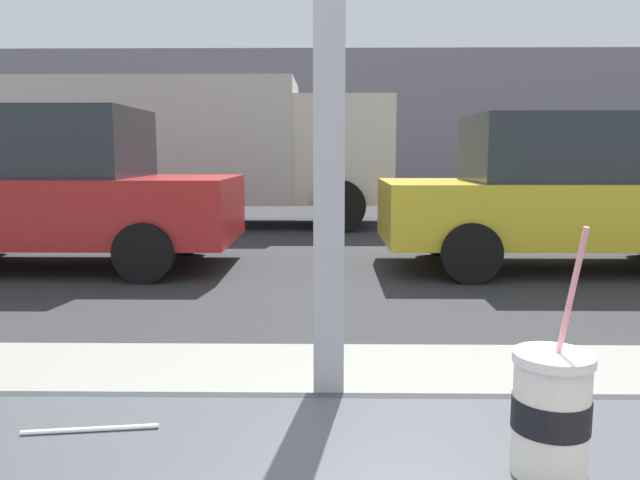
{
  "coord_description": "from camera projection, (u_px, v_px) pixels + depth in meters",
  "views": [
    {
      "loc": [
        0.0,
        -0.95,
        1.37
      ],
      "look_at": [
        -0.04,
        2.02,
        0.95
      ],
      "focal_mm": 35.05,
      "sensor_mm": 36.0,
      "label": 1
    }
  ],
  "objects": [
    {
      "name": "ground_plane",
      "position": [
        329.0,
        247.0,
        9.05
      ],
      "size": [
        60.0,
        60.0,
        0.0
      ],
      "primitive_type": "plane",
      "color": "#2D2D30"
    },
    {
      "name": "sidewalk_strip",
      "position": [
        328.0,
        456.0,
        2.71
      ],
      "size": [
        16.0,
        2.8,
        0.12
      ],
      "primitive_type": "cube",
      "color": "gray",
      "rests_on": "ground"
    },
    {
      "name": "building_facade_far",
      "position": [
        329.0,
        122.0,
        21.36
      ],
      "size": [
        28.0,
        1.2,
        4.76
      ],
      "primitive_type": "cube",
      "color": "gray",
      "rests_on": "ground"
    },
    {
      "name": "soda_cup_right",
      "position": [
        548.0,
        411.0,
        0.77
      ],
      "size": [
        0.1,
        0.1,
        0.31
      ],
      "color": "silver",
      "rests_on": "window_counter"
    },
    {
      "name": "loose_straw",
      "position": [
        88.0,
        429.0,
        0.89
      ],
      "size": [
        0.19,
        0.03,
        0.01
      ],
      "primitive_type": "cylinder",
      "rotation": [
        0.0,
        1.57,
        0.14
      ],
      "color": "white",
      "rests_on": "window_counter"
    },
    {
      "name": "parked_car_red",
      "position": [
        50.0,
        189.0,
        7.38
      ],
      "size": [
        4.3,
        2.02,
        1.87
      ],
      "color": "red",
      "rests_on": "ground"
    },
    {
      "name": "parked_car_yellow",
      "position": [
        572.0,
        193.0,
        7.3
      ],
      "size": [
        4.44,
        1.96,
        1.79
      ],
      "color": "gold",
      "rests_on": "ground"
    },
    {
      "name": "box_truck",
      "position": [
        201.0,
        145.0,
        11.64
      ],
      "size": [
        6.88,
        2.44,
        2.66
      ],
      "color": "beige",
      "rests_on": "ground"
    }
  ]
}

